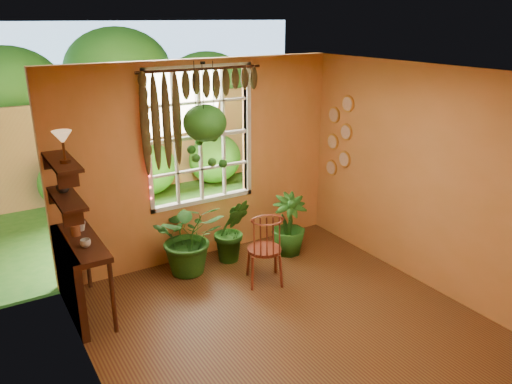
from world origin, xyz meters
The scene contains 23 objects.
floor centered at (0.00, 0.00, 0.00)m, with size 4.50×4.50×0.00m, color brown.
ceiling centered at (0.00, 0.00, 2.70)m, with size 4.50×4.50×0.00m, color white.
wall_back centered at (0.00, 2.25, 1.35)m, with size 4.00×4.00×0.00m, color #D98B4A.
wall_left centered at (-2.00, 0.00, 1.35)m, with size 4.50×4.50×0.00m, color #D98B4A.
wall_right centered at (2.00, 0.00, 1.35)m, with size 4.50×4.50×0.00m, color #D98B4A.
window centered at (0.00, 2.28, 1.70)m, with size 1.52×0.10×1.86m.
valance_vine centered at (-0.08, 2.16, 2.28)m, with size 1.70×0.12×1.10m.
string_lights centered at (-0.76, 2.19, 1.75)m, with size 0.03×0.03×1.54m, color #FF2633, non-canonical shape.
wall_plates centered at (1.98, 1.79, 1.55)m, with size 0.04×0.32×1.10m, color #FFEFD0, non-canonical shape.
counter_ledge centered at (-1.91, 1.60, 0.55)m, with size 0.40×1.20×0.90m.
shelf_lower centered at (-1.88, 1.60, 1.40)m, with size 0.25×0.90×0.04m, color #33180E.
shelf_upper centered at (-1.88, 1.60, 1.80)m, with size 0.25×0.90×0.04m, color #33180E.
backyard centered at (0.24, 6.87, 1.28)m, with size 14.00×10.00×12.00m.
windsor_chair centered at (0.28, 1.11, 0.33)m, with size 0.56×0.57×1.14m.
potted_plant_left centered at (-0.40, 1.86, 0.50)m, with size 0.91×0.79×1.01m, color #124614.
potted_plant_mid centered at (0.23, 1.87, 0.45)m, with size 0.50×0.40×0.90m, color #124614.
potted_plant_right centered at (1.03, 1.65, 0.44)m, with size 0.49×0.49×0.87m, color #124614.
hanging_basket centered at (-0.10, 1.91, 1.90)m, with size 0.54×0.54×1.34m.
cup_a centered at (-1.78, 1.39, 0.94)m, with size 0.11×0.11×0.09m, color silver.
cup_b centered at (-1.72, 1.86, 0.95)m, with size 0.11×0.11×0.10m, color beige.
brush_jar centered at (-1.80, 1.75, 1.04)m, with size 0.10×0.10×0.36m.
shelf_vase centered at (-1.87, 1.77, 1.49)m, with size 0.14×0.14×0.15m, color #B2AD99.
tiffany_lamp centered at (-1.86, 1.47, 2.06)m, with size 0.20×0.20×0.33m.
Camera 1 is at (-2.73, -3.62, 3.20)m, focal length 35.00 mm.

